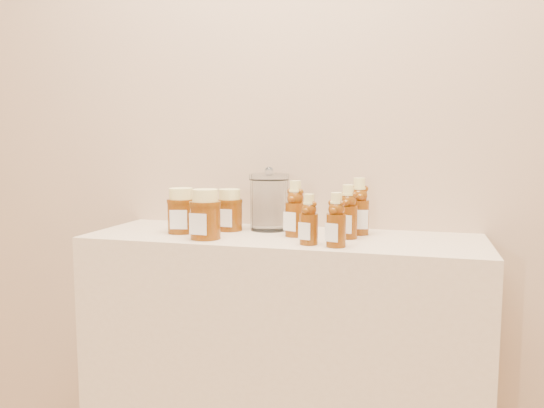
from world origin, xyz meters
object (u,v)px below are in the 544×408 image
(display_table, at_px, (282,376))
(bear_bottle_front_left, at_px, (309,216))
(glass_canister, at_px, (269,199))
(honey_jar_left, at_px, (181,211))
(bear_bottle_back_left, at_px, (295,205))

(display_table, xyz_separation_m, bear_bottle_front_left, (0.11, -0.12, 0.53))
(bear_bottle_front_left, xyz_separation_m, glass_canister, (-0.18, 0.21, 0.02))
(bear_bottle_front_left, xyz_separation_m, honey_jar_left, (-0.43, 0.08, -0.01))
(honey_jar_left, bearing_deg, bear_bottle_back_left, -8.15)
(bear_bottle_front_left, distance_m, honey_jar_left, 0.43)
(glass_canister, bearing_deg, bear_bottle_back_left, -40.92)
(bear_bottle_back_left, distance_m, honey_jar_left, 0.36)
(display_table, distance_m, glass_canister, 0.56)
(bear_bottle_back_left, height_order, bear_bottle_front_left, bear_bottle_back_left)
(bear_bottle_back_left, bearing_deg, bear_bottle_front_left, -41.23)
(bear_bottle_front_left, height_order, honey_jar_left, bear_bottle_front_left)
(bear_bottle_front_left, distance_m, glass_canister, 0.28)
(bear_bottle_back_left, distance_m, bear_bottle_front_left, 0.14)
(bear_bottle_front_left, height_order, glass_canister, glass_canister)
(display_table, xyz_separation_m, glass_canister, (-0.07, 0.09, 0.55))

